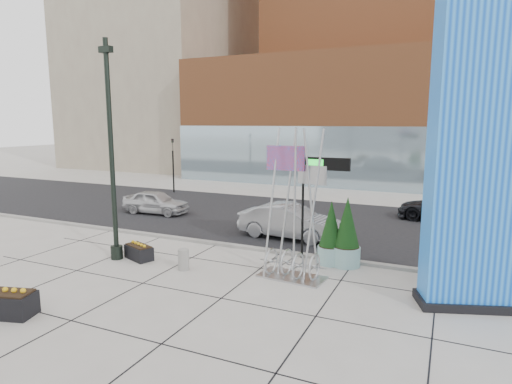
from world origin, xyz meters
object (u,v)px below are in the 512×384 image
at_px(overhead_street_sign, 321,172).
at_px(car_silver_mid, 290,222).
at_px(blue_pylon, 477,157).
at_px(concrete_bollard, 184,260).
at_px(car_white_west, 156,202).
at_px(public_art_sculpture, 293,240).
at_px(lamp_post, 112,173).

distance_m(overhead_street_sign, car_silver_mid, 4.29).
distance_m(blue_pylon, overhead_street_sign, 5.68).
height_order(concrete_bollard, car_white_west, car_white_west).
bearing_deg(public_art_sculpture, car_silver_mid, 116.64).
xyz_separation_m(lamp_post, car_silver_mid, (5.17, 5.69, -2.65)).
height_order(blue_pylon, car_silver_mid, blue_pylon).
relative_size(lamp_post, overhead_street_sign, 2.08).
relative_size(concrete_bollard, overhead_street_sign, 0.19).
height_order(lamp_post, car_silver_mid, lamp_post).
relative_size(blue_pylon, public_art_sculpture, 1.75).
height_order(overhead_street_sign, car_white_west, overhead_street_sign).
distance_m(blue_pylon, car_white_west, 17.99).
relative_size(overhead_street_sign, car_silver_mid, 0.85).
bearing_deg(overhead_street_sign, public_art_sculpture, -96.88).
xyz_separation_m(public_art_sculpture, concrete_bollard, (-3.90, -0.88, -0.97)).
height_order(public_art_sculpture, car_white_west, public_art_sculpture).
bearing_deg(lamp_post, concrete_bollard, 0.19).
distance_m(public_art_sculpture, car_white_west, 12.76).
xyz_separation_m(concrete_bollard, car_silver_mid, (2.04, 5.68, 0.39)).
xyz_separation_m(overhead_street_sign, car_silver_mid, (-2.14, 2.57, -2.68)).
height_order(blue_pylon, overhead_street_sign, blue_pylon).
bearing_deg(car_white_west, public_art_sculpture, -124.21).
bearing_deg(car_white_west, car_silver_mid, -104.31).
distance_m(lamp_post, public_art_sculpture, 7.39).
xyz_separation_m(overhead_street_sign, car_white_west, (-11.17, 4.40, -2.78)).
height_order(lamp_post, concrete_bollard, lamp_post).
relative_size(lamp_post, car_white_west, 2.11).
height_order(lamp_post, public_art_sculpture, lamp_post).
relative_size(lamp_post, concrete_bollard, 10.81).
bearing_deg(blue_pylon, lamp_post, 164.93).
distance_m(lamp_post, car_white_west, 8.89).
xyz_separation_m(blue_pylon, concrete_bollard, (-9.30, -0.81, -4.00)).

